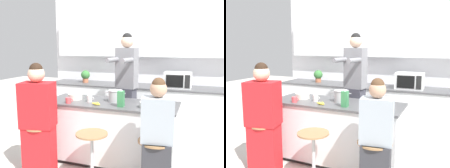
% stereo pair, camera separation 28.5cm
% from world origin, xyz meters
% --- Properties ---
extents(ground_plane, '(16.00, 16.00, 0.00)m').
position_xyz_m(ground_plane, '(0.00, 0.00, 0.00)').
color(ground_plane, beige).
extents(wall_back, '(3.93, 0.22, 2.70)m').
position_xyz_m(wall_back, '(0.00, 1.80, 1.54)').
color(wall_back, white).
rests_on(wall_back, ground_plane).
extents(back_counter, '(3.65, 0.69, 0.90)m').
position_xyz_m(back_counter, '(0.00, 1.47, 0.45)').
color(back_counter, silver).
rests_on(back_counter, ground_plane).
extents(kitchen_island, '(1.88, 0.72, 0.88)m').
position_xyz_m(kitchen_island, '(0.00, 0.00, 0.45)').
color(kitchen_island, black).
rests_on(kitchen_island, ground_plane).
extents(bar_stool_leftmost, '(0.38, 0.38, 0.65)m').
position_xyz_m(bar_stool_leftmost, '(-0.75, -0.62, 0.36)').
color(bar_stool_leftmost, '#997047').
rests_on(bar_stool_leftmost, ground_plane).
extents(bar_stool_center, '(0.38, 0.38, 0.65)m').
position_xyz_m(bar_stool_center, '(0.00, -0.65, 0.36)').
color(bar_stool_center, '#997047').
rests_on(bar_stool_center, ground_plane).
extents(bar_stool_rightmost, '(0.38, 0.38, 0.65)m').
position_xyz_m(bar_stool_rightmost, '(0.75, -0.63, 0.36)').
color(bar_stool_rightmost, '#997047').
rests_on(bar_stool_rightmost, ground_plane).
extents(person_cooking, '(0.38, 0.61, 1.87)m').
position_xyz_m(person_cooking, '(0.06, 0.62, 0.96)').
color(person_cooking, '#383842').
rests_on(person_cooking, ground_plane).
extents(person_wrapped_blanket, '(0.46, 0.37, 1.46)m').
position_xyz_m(person_wrapped_blanket, '(-0.74, -0.66, 0.70)').
color(person_wrapped_blanket, red).
rests_on(person_wrapped_blanket, ground_plane).
extents(person_seated_near, '(0.37, 0.30, 1.34)m').
position_xyz_m(person_seated_near, '(0.78, -0.66, 0.62)').
color(person_seated_near, '#333338').
rests_on(person_seated_near, ground_plane).
extents(cooking_pot, '(0.30, 0.21, 0.17)m').
position_xyz_m(cooking_pot, '(0.06, 0.06, 0.96)').
color(cooking_pot, '#B7BABC').
rests_on(cooking_pot, kitchen_island).
extents(fruit_bowl, '(0.21, 0.21, 0.08)m').
position_xyz_m(fruit_bowl, '(-0.56, 0.01, 0.92)').
color(fruit_bowl, silver).
rests_on(fruit_bowl, kitchen_island).
extents(mixing_bowl_steel, '(0.22, 0.22, 0.08)m').
position_xyz_m(mixing_bowl_steel, '(0.57, -0.13, 0.92)').
color(mixing_bowl_steel, '#B7BABC').
rests_on(mixing_bowl_steel, kitchen_island).
extents(coffee_cup_near, '(0.10, 0.07, 0.09)m').
position_xyz_m(coffee_cup_near, '(-0.29, -0.07, 0.93)').
color(coffee_cup_near, white).
rests_on(coffee_cup_near, kitchen_island).
extents(coffee_cup_far, '(0.11, 0.08, 0.08)m').
position_xyz_m(coffee_cup_far, '(-0.53, -0.24, 0.92)').
color(coffee_cup_far, '#DB4C51').
rests_on(coffee_cup_far, kitchen_island).
extents(banana_bunch, '(0.13, 0.09, 0.04)m').
position_xyz_m(banana_bunch, '(-0.12, -0.22, 0.90)').
color(banana_bunch, yellow).
rests_on(banana_bunch, kitchen_island).
extents(juice_carton, '(0.08, 0.08, 0.22)m').
position_xyz_m(juice_carton, '(0.22, -0.20, 0.99)').
color(juice_carton, '#38844C').
rests_on(juice_carton, kitchen_island).
extents(microwave, '(0.48, 0.35, 0.29)m').
position_xyz_m(microwave, '(0.80, 1.42, 1.05)').
color(microwave, white).
rests_on(microwave, back_counter).
extents(potted_plant, '(0.19, 0.19, 0.26)m').
position_xyz_m(potted_plant, '(-1.09, 1.47, 1.05)').
color(potted_plant, '#A86042').
rests_on(potted_plant, back_counter).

